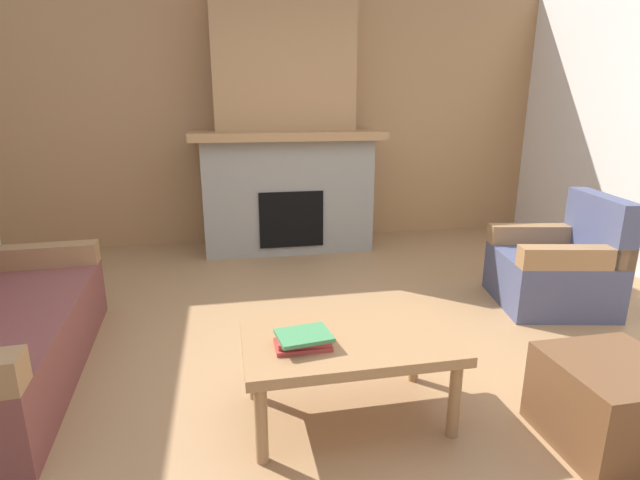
# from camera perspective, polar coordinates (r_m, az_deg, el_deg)

# --- Properties ---
(ground) EXTENTS (9.00, 9.00, 0.00)m
(ground) POSITION_cam_1_polar(r_m,az_deg,el_deg) (2.91, 3.10, -15.10)
(ground) COLOR #9E754C
(wall_back_wood_panel) EXTENTS (6.00, 0.12, 2.70)m
(wall_back_wood_panel) POSITION_cam_1_polar(r_m,az_deg,el_deg) (5.45, -4.70, 14.24)
(wall_back_wood_panel) COLOR #A87A4C
(wall_back_wood_panel) RESTS_ON ground
(fireplace) EXTENTS (1.90, 0.82, 2.70)m
(fireplace) POSITION_cam_1_polar(r_m,az_deg,el_deg) (5.09, -4.15, 12.04)
(fireplace) COLOR gray
(fireplace) RESTS_ON ground
(armchair) EXTENTS (0.90, 0.90, 0.85)m
(armchair) POSITION_cam_1_polar(r_m,az_deg,el_deg) (4.09, 26.24, -2.95)
(armchair) COLOR #474C6B
(armchair) RESTS_ON ground
(coffee_table) EXTENTS (1.00, 0.60, 0.43)m
(coffee_table) POSITION_cam_1_polar(r_m,az_deg,el_deg) (2.36, 3.40, -12.49)
(coffee_table) COLOR #997047
(coffee_table) RESTS_ON ground
(ottoman) EXTENTS (0.52, 0.52, 0.40)m
(ottoman) POSITION_cam_1_polar(r_m,az_deg,el_deg) (2.63, 31.08, -16.18)
(ottoman) COLOR brown
(ottoman) RESTS_ON ground
(book_stack_near_edge) EXTENTS (0.26, 0.22, 0.06)m
(book_stack_near_edge) POSITION_cam_1_polar(r_m,az_deg,el_deg) (2.23, -1.96, -11.67)
(book_stack_near_edge) COLOR #B23833
(book_stack_near_edge) RESTS_ON coffee_table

